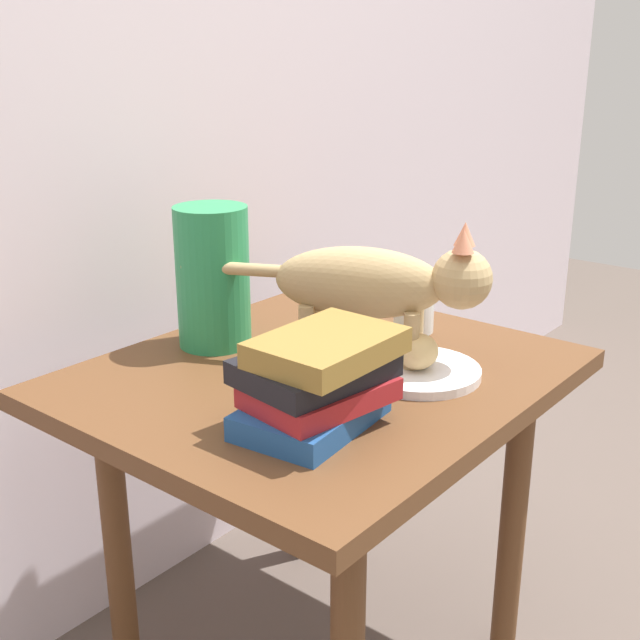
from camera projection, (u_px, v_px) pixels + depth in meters
name	position (u px, v px, depth m)	size (l,w,h in m)	color
side_table	(320.00, 416.00, 1.27)	(0.72, 0.62, 0.56)	brown
plate	(418.00, 371.00, 1.22)	(0.19, 0.19, 0.01)	white
bread_roll	(418.00, 351.00, 1.21)	(0.08, 0.06, 0.05)	#E0BC7A
cat	(379.00, 284.00, 1.22)	(0.25, 0.44, 0.23)	tan
book_stack	(318.00, 381.00, 1.04)	(0.22, 0.17, 0.13)	#1E4C8C
green_vase	(213.00, 277.00, 1.32)	(0.12, 0.12, 0.23)	#288C51
candle_jar	(414.00, 310.00, 1.40)	(0.07, 0.07, 0.08)	silver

